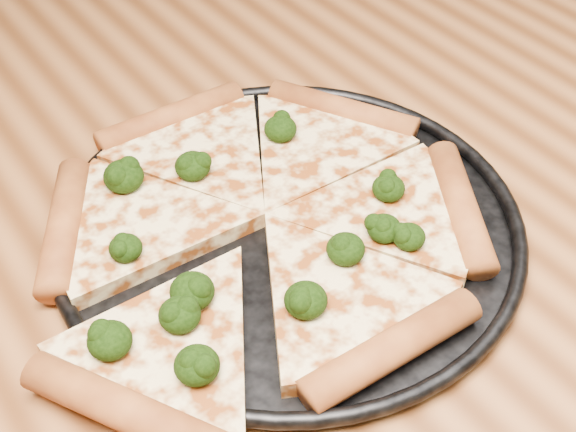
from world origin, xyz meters
TOP-DOWN VIEW (x-y plane):
  - dining_table at (0.00, 0.00)m, footprint 1.20×0.90m
  - pizza_pan at (0.10, -0.01)m, footprint 0.33×0.33m
  - pizza at (0.09, -0.00)m, footprint 0.35×0.30m
  - broccoli_florets at (0.05, -0.02)m, footprint 0.24×0.20m

SIDE VIEW (x-z plane):
  - dining_table at x=0.00m, z-range 0.28..1.03m
  - pizza_pan at x=0.10m, z-range 0.75..0.77m
  - pizza at x=0.09m, z-range 0.75..0.78m
  - broccoli_florets at x=0.05m, z-range 0.77..0.79m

